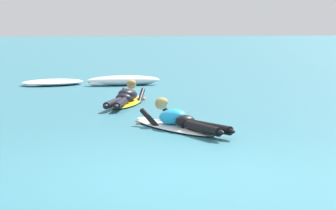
{
  "coord_description": "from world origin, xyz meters",
  "views": [
    {
      "loc": [
        -1.29,
        -7.82,
        1.8
      ],
      "look_at": [
        0.87,
        5.08,
        0.18
      ],
      "focal_mm": 73.35,
      "sensor_mm": 36.0,
      "label": 1
    }
  ],
  "objects": [
    {
      "name": "surfer_near",
      "position": [
        0.72,
        3.18,
        0.13
      ],
      "size": [
        1.43,
        2.51,
        0.55
      ],
      "color": "white",
      "rests_on": "ground"
    },
    {
      "name": "whitewater_mid_right",
      "position": [
        -1.32,
        11.54,
        0.07
      ],
      "size": [
        2.03,
        1.65,
        0.16
      ],
      "color": "white",
      "rests_on": "ground"
    },
    {
      "name": "surfer_far",
      "position": [
        0.23,
        6.69,
        0.14
      ],
      "size": [
        1.22,
        2.62,
        0.54
      ],
      "color": "yellow",
      "rests_on": "ground"
    },
    {
      "name": "whitewater_mid_left",
      "position": [
        0.63,
        11.07,
        0.13
      ],
      "size": [
        2.08,
        0.7,
        0.28
      ],
      "color": "white",
      "rests_on": "ground"
    },
    {
      "name": "ground_plane",
      "position": [
        0.0,
        10.0,
        0.0
      ],
      "size": [
        120.0,
        120.0,
        0.0
      ],
      "primitive_type": "plane",
      "color": "#2D6B7A"
    }
  ]
}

